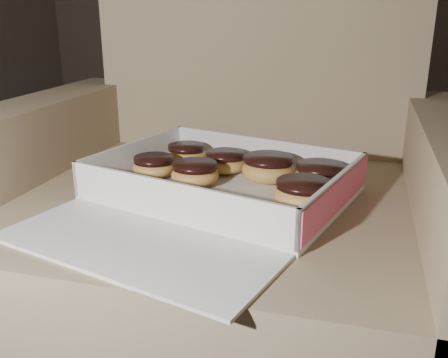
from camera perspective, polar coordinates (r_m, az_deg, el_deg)
name	(u,v)px	position (r m, az deg, el deg)	size (l,w,h in m)	color
armchair	(226,240)	(0.94, 0.28, -6.96)	(0.84, 0.71, 0.88)	#937B5D
bakery_box	(213,195)	(0.79, -1.32, -1.88)	(0.49, 0.53, 0.07)	white
donut_a	(268,168)	(0.86, 5.08, 1.26)	(0.09, 0.09, 0.05)	gold
donut_b	(195,173)	(0.84, -3.34, 0.64)	(0.08, 0.08, 0.04)	gold
donut_c	(154,166)	(0.89, -8.03, 1.46)	(0.07, 0.07, 0.04)	gold
donut_d	(303,194)	(0.75, 9.03, -1.69)	(0.09, 0.09, 0.04)	gold
donut_e	(225,162)	(0.91, 0.15, 2.01)	(0.08, 0.08, 0.04)	gold
donut_f	(187,154)	(0.96, -4.31, 2.90)	(0.08, 0.08, 0.04)	gold
donut_g	(320,176)	(0.84, 10.94, 0.36)	(0.09, 0.09, 0.04)	gold
crumb_a	(227,216)	(0.72, 0.31, -4.25)	(0.01, 0.01, 0.00)	black
crumb_b	(203,208)	(0.75, -2.36, -3.30)	(0.01, 0.01, 0.00)	black
crumb_c	(300,235)	(0.67, 8.64, -6.35)	(0.01, 0.01, 0.00)	black
crumb_d	(160,208)	(0.75, -7.37, -3.31)	(0.01, 0.01, 0.00)	black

